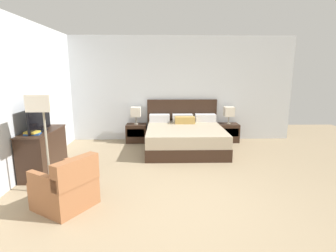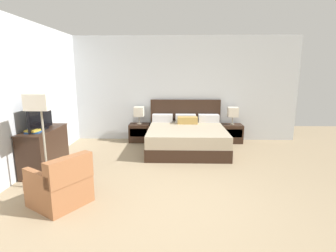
# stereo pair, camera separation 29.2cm
# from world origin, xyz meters

# --- Properties ---
(ground_plane) EXTENTS (11.81, 11.81, 0.00)m
(ground_plane) POSITION_xyz_m (0.00, 0.00, 0.00)
(ground_plane) COLOR #998466
(wall_back) EXTENTS (6.68, 0.06, 2.84)m
(wall_back) POSITION_xyz_m (0.00, 3.97, 1.42)
(wall_back) COLOR silver
(wall_back) RESTS_ON ground
(wall_left) EXTENTS (0.06, 5.74, 2.84)m
(wall_left) POSITION_xyz_m (-2.77, 1.67, 1.42)
(wall_left) COLOR silver
(wall_left) RESTS_ON ground
(bed) EXTENTS (1.92, 1.97, 1.14)m
(bed) POSITION_xyz_m (0.30, 2.97, 0.31)
(bed) COLOR #332116
(bed) RESTS_ON ground
(nightstand_left) EXTENTS (0.54, 0.43, 0.49)m
(nightstand_left) POSITION_xyz_m (-0.96, 3.66, 0.25)
(nightstand_left) COLOR #332116
(nightstand_left) RESTS_ON ground
(nightstand_right) EXTENTS (0.54, 0.43, 0.49)m
(nightstand_right) POSITION_xyz_m (1.56, 3.66, 0.25)
(nightstand_right) COLOR #332116
(nightstand_right) RESTS_ON ground
(table_lamp_left) EXTENTS (0.26, 0.26, 0.47)m
(table_lamp_left) POSITION_xyz_m (-0.96, 3.66, 0.83)
(table_lamp_left) COLOR gray
(table_lamp_left) RESTS_ON nightstand_left
(table_lamp_right) EXTENTS (0.26, 0.26, 0.47)m
(table_lamp_right) POSITION_xyz_m (1.56, 3.66, 0.83)
(table_lamp_right) COLOR gray
(table_lamp_right) RESTS_ON nightstand_right
(dresser) EXTENTS (0.47, 1.18, 0.82)m
(dresser) POSITION_xyz_m (-2.48, 1.45, 0.42)
(dresser) COLOR #332116
(dresser) RESTS_ON ground
(tv) EXTENTS (0.18, 0.83, 0.58)m
(tv) POSITION_xyz_m (-2.48, 1.42, 1.11)
(tv) COLOR black
(tv) RESTS_ON dresser
(book_red_cover) EXTENTS (0.27, 0.20, 0.03)m
(book_red_cover) POSITION_xyz_m (-2.49, 1.13, 0.84)
(book_red_cover) COLOR #234C8E
(book_red_cover) RESTS_ON dresser
(book_blue_cover) EXTENTS (0.24, 0.22, 0.03)m
(book_blue_cover) POSITION_xyz_m (-2.49, 1.13, 0.87)
(book_blue_cover) COLOR gold
(book_blue_cover) RESTS_ON book_red_cover
(armchair_by_window) EXTENTS (0.95, 0.94, 0.76)m
(armchair_by_window) POSITION_xyz_m (-1.60, 0.14, 0.28)
(armchair_by_window) COLOR #935B38
(armchair_by_window) RESTS_ON ground
(floor_lamp) EXTENTS (0.36, 0.36, 1.57)m
(floor_lamp) POSITION_xyz_m (-2.03, 0.61, 1.33)
(floor_lamp) COLOR gray
(floor_lamp) RESTS_ON ground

